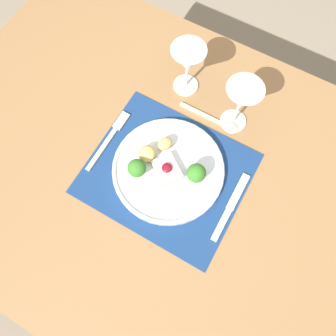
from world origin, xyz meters
TOP-DOWN VIEW (x-y plane):
  - ground_plane at (0.00, 0.00)m, footprint 8.00×8.00m
  - dining_table at (0.00, 0.00)m, footprint 1.39×0.97m
  - placemat at (0.00, 0.00)m, footprint 0.41×0.35m
  - dinner_plate at (-0.00, 0.01)m, footprint 0.29×0.29m
  - fork at (-0.19, 0.02)m, footprint 0.02×0.20m
  - knife at (0.19, -0.01)m, footprint 0.02×0.20m
  - spoon at (0.06, 0.20)m, footprint 0.18×0.04m
  - wine_glass_near at (0.09, 0.23)m, footprint 0.09×0.09m
  - wine_glass_far at (-0.09, 0.26)m, footprint 0.09×0.09m

SIDE VIEW (x-z plane):
  - ground_plane at x=0.00m, z-range 0.00..0.00m
  - dining_table at x=0.00m, z-range 0.29..1.06m
  - placemat at x=0.00m, z-range 0.77..0.77m
  - spoon at x=0.06m, z-range 0.77..0.78m
  - fork at x=-0.19m, z-range 0.77..0.78m
  - knife at x=0.19m, z-range 0.77..0.78m
  - dinner_plate at x=0.00m, z-range 0.75..0.83m
  - wine_glass_far at x=-0.09m, z-range 0.80..0.96m
  - wine_glass_near at x=0.09m, z-range 0.81..0.97m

